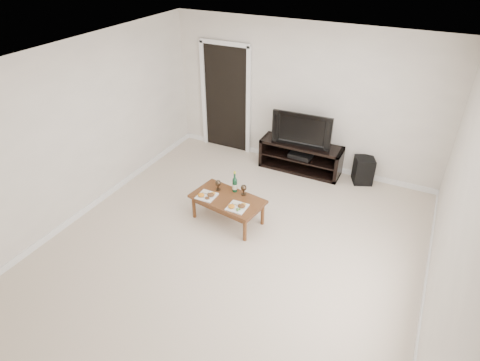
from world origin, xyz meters
The scene contains 14 objects.
floor centered at (0.00, 0.00, 0.00)m, with size 5.50×5.50×0.00m, color beige.
back_wall centered at (0.00, 2.77, 1.30)m, with size 5.00×0.04×2.60m, color beige.
ceiling centered at (0.00, 0.00, 2.62)m, with size 5.00×5.50×0.04m, color white.
doorway centered at (-1.55, 2.73, 1.02)m, with size 0.90×0.02×2.05m, color black.
media_console centered at (0.11, 2.50, 0.28)m, with size 1.49×0.45×0.55m, color black.
television centered at (0.11, 2.50, 0.86)m, with size 1.06×0.14×0.61m, color black.
av_receiver centered at (0.12, 2.48, 0.33)m, with size 0.40×0.30×0.08m, color black.
subwoofer centered at (1.24, 2.59, 0.24)m, with size 0.32×0.32×0.48m, color black.
coffee_table centered at (-0.37, 0.54, 0.21)m, with size 1.08×0.59×0.42m, color brown.
plate_left centered at (-0.67, 0.44, 0.45)m, with size 0.27×0.27×0.07m, color white.
plate_right centered at (-0.13, 0.38, 0.45)m, with size 0.27×0.27×0.07m, color white.
wine_bottle centered at (-0.35, 0.76, 0.59)m, with size 0.07×0.07×0.35m, color #0E361F.
goblet_left centered at (-0.60, 0.68, 0.51)m, with size 0.09×0.09×0.17m, color #3A2D1F, non-canonical shape.
goblet_right centered at (-0.19, 0.73, 0.51)m, with size 0.09×0.09×0.17m, color #3A2D1F, non-canonical shape.
Camera 1 is at (1.99, -3.79, 3.83)m, focal length 30.00 mm.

